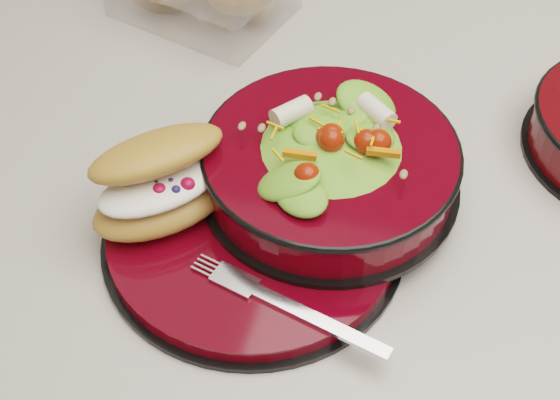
% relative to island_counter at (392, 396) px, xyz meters
% --- Properties ---
extents(island_counter, '(1.24, 0.74, 0.90)m').
position_rel_island_counter_xyz_m(island_counter, '(0.00, 0.00, 0.00)').
color(island_counter, silver).
rests_on(island_counter, ground).
extents(dinner_plate, '(0.28, 0.28, 0.02)m').
position_rel_island_counter_xyz_m(dinner_plate, '(-0.16, -0.12, 0.46)').
color(dinner_plate, black).
rests_on(dinner_plate, island_counter).
extents(salad_bowl, '(0.25, 0.25, 0.10)m').
position_rel_island_counter_xyz_m(salad_bowl, '(-0.10, -0.05, 0.50)').
color(salad_bowl, black).
rests_on(salad_bowl, dinner_plate).
extents(croissant, '(0.14, 0.15, 0.08)m').
position_rel_island_counter_xyz_m(croissant, '(-0.24, -0.13, 0.50)').
color(croissant, '#B97F38').
rests_on(croissant, dinner_plate).
extents(fork, '(0.16, 0.06, 0.00)m').
position_rel_island_counter_xyz_m(fork, '(-0.10, -0.20, 0.47)').
color(fork, silver).
rests_on(fork, dinner_plate).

